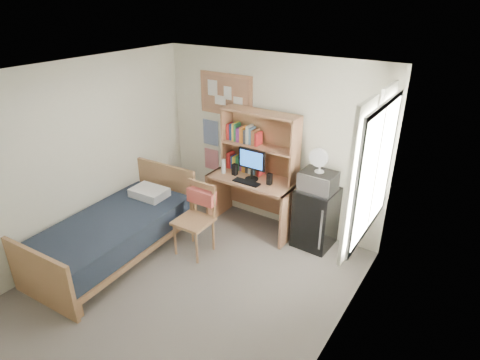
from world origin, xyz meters
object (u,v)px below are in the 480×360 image
Objects in this scene: bed at (114,238)px; microwave at (318,181)px; bulletin_board at (226,94)px; desk_chair at (193,221)px; speaker_left at (235,170)px; mini_fridge at (316,217)px; speaker_right at (269,179)px; monitor at (252,165)px; desk_fan at (320,161)px; desk at (253,203)px.

microwave reaches higher than bed.
desk_chair is at bearing -74.02° from bulletin_board.
microwave is (1.29, 0.11, 0.10)m from speaker_left.
mini_fridge is 1.88× the size of microwave.
microwave is at bearing 5.34° from speaker_left.
desk_chair is 1.16× the size of mini_fridge.
desk_chair is at bearing -122.33° from speaker_right.
desk_chair is 2.23× the size of monitor.
bulletin_board is 1.95m from microwave.
bulletin_board is 2.28m from mini_fridge.
desk_chair is at bearing -138.24° from desk_fan.
bed is (-0.45, -2.05, -1.62)m from bulletin_board.
monitor is at bearing -90.00° from desk.
speaker_left reaches higher than bed.
desk_fan is at bearing 9.91° from speaker_right.
speaker_left is (0.42, -0.39, -1.00)m from bulletin_board.
speaker_left is at bearing -168.69° from desk.
desk is 7.72× the size of speaker_left.
bed is at bearing -102.51° from bulletin_board.
monitor is at bearing 51.86° from bed.
speaker_right is (0.30, -0.00, -0.15)m from monitor.
desk is at bearing -25.03° from bulletin_board.
desk_chair is at bearing 35.85° from bed.
monitor is 2.66× the size of speaker_left.
desk reaches higher than bed.
monitor is (0.33, 0.98, 0.55)m from desk_chair.
desk_fan is (1.32, 1.09, 0.80)m from desk_chair.
microwave is (0.99, 0.05, 0.60)m from desk.
microwave is (2.17, 1.77, 0.72)m from bed.
desk_chair is (-0.33, -1.04, 0.10)m from desk.
bulletin_board is at bearing 105.30° from desk_chair.
speaker_right is at bearing 56.56° from desk_chair.
desk_chair is at bearing -91.13° from speaker_left.
monitor reaches higher than desk.
speaker_right is at bearing 45.48° from bed.
desk_fan reaches higher than monitor.
desk_chair reaches higher than speaker_left.
bed is 6.93× the size of desk_fan.
bed is 12.67× the size of speaker_left.
bulletin_board is 2.65m from bed.
speaker_left is at bearing -172.92° from microwave.
microwave reaches higher than speaker_left.
bed is 4.66× the size of microwave.
desk_fan is (2.17, 1.77, 1.01)m from bed.
mini_fridge is at bearing 11.51° from speaker_right.
bed is 2.17m from monitor.
bed is at bearing -138.32° from mini_fridge.
speaker_right reaches higher than mini_fridge.
desk is 2.08m from bed.
microwave reaches higher than speaker_right.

